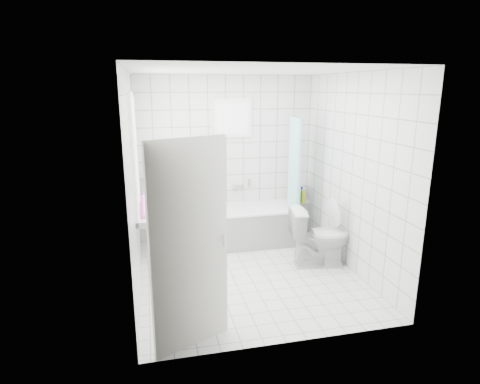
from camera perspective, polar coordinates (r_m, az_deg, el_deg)
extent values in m
plane|color=white|center=(5.43, 1.25, -11.70)|extent=(3.00, 3.00, 0.00)
plane|color=white|center=(4.87, 1.43, 16.91)|extent=(3.00, 3.00, 0.00)
cube|color=white|center=(6.42, -1.97, 4.69)|extent=(2.80, 0.02, 2.60)
cube|color=white|center=(3.60, 7.24, -3.32)|extent=(2.80, 0.02, 2.60)
cube|color=white|center=(4.84, -14.93, 0.94)|extent=(0.02, 3.00, 2.60)
cube|color=white|center=(5.50, 15.64, 2.48)|extent=(0.02, 3.00, 2.60)
cube|color=white|center=(5.08, -14.55, 5.03)|extent=(0.01, 0.90, 1.40)
cube|color=white|center=(6.32, -1.04, 10.48)|extent=(0.50, 0.01, 0.50)
cube|color=white|center=(5.25, -13.55, -2.93)|extent=(0.18, 1.02, 0.08)
cube|color=silver|center=(3.69, -7.13, -7.83)|extent=(0.74, 0.38, 2.00)
cube|color=white|center=(6.35, -0.50, -5.00)|extent=(1.83, 0.75, 0.55)
cube|color=white|center=(6.25, -0.50, -2.50)|extent=(1.85, 0.77, 0.03)
cube|color=white|center=(6.03, -9.65, -1.54)|extent=(0.15, 0.85, 1.50)
cube|color=white|center=(6.89, 8.30, -3.55)|extent=(0.40, 0.24, 0.55)
imported|color=white|center=(5.66, 11.27, -6.26)|extent=(0.87, 0.58, 0.83)
cylinder|color=silver|center=(6.21, 7.48, 10.75)|extent=(0.02, 0.80, 0.02)
cube|color=silver|center=(6.52, -0.29, 0.80)|extent=(0.18, 0.06, 0.06)
imported|color=white|center=(5.16, -13.52, -1.82)|extent=(0.18, 0.18, 0.16)
imported|color=#E057AD|center=(4.90, -13.57, -2.03)|extent=(0.14, 0.14, 0.27)
imported|color=#BB5DB0|center=(5.47, -13.52, -0.85)|extent=(0.10, 0.10, 0.17)
imported|color=#36EAF5|center=(5.05, -13.54, -1.87)|extent=(0.12, 0.12, 0.21)
cylinder|color=red|center=(6.78, 8.19, -0.35)|extent=(0.06, 0.06, 0.25)
cylinder|color=#191AC9|center=(6.83, 8.85, -0.23)|extent=(0.06, 0.06, 0.25)
cylinder|color=#199627|center=(6.71, 8.47, -0.66)|extent=(0.06, 0.06, 0.21)
cylinder|color=yellow|center=(6.73, 9.02, -0.59)|extent=(0.06, 0.06, 0.23)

